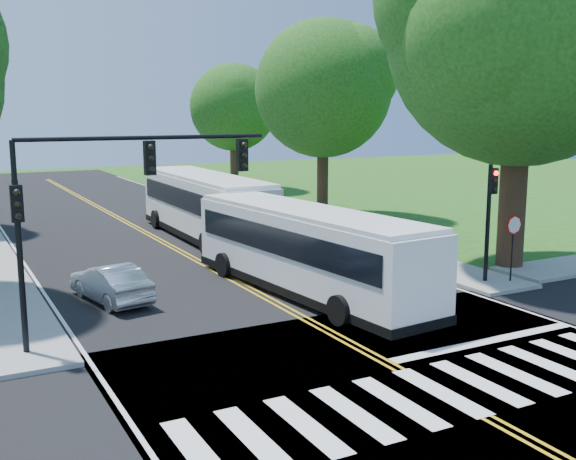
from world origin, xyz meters
TOP-DOWN VIEW (x-y plane):
  - ground at (0.00, 0.00)m, footprint 140.00×140.00m
  - road at (0.00, 18.00)m, footprint 14.00×96.00m
  - cross_road at (0.00, 0.00)m, footprint 60.00×12.00m
  - center_line at (0.00, 22.00)m, footprint 0.36×70.00m
  - edge_line_w at (-6.80, 22.00)m, footprint 0.12×70.00m
  - edge_line_e at (6.80, 22.00)m, footprint 0.12×70.00m
  - crosswalk at (0.00, -0.50)m, footprint 12.60×3.00m
  - stop_bar at (3.50, 1.60)m, footprint 6.60×0.40m
  - sidewalk_ne at (8.30, 25.00)m, footprint 2.60×40.00m
  - tree_ne_big at (11.00, 8.00)m, footprint 10.80×10.80m
  - tree_east_mid at (11.50, 24.00)m, footprint 8.40×8.40m
  - tree_east_far at (12.50, 40.00)m, footprint 7.20×7.20m
  - signal_nw at (-5.86, 6.43)m, footprint 7.15×0.46m
  - signal_ne at (8.20, 6.44)m, footprint 0.30×0.46m
  - stop_sign at (9.00, 5.98)m, footprint 0.76×0.08m
  - bus_lead at (1.57, 8.54)m, footprint 3.70×12.09m
  - bus_follow at (2.27, 20.40)m, footprint 3.27×12.80m
  - hatchback at (-4.92, 10.75)m, footprint 2.12×4.16m
  - suv at (5.83, 14.52)m, footprint 3.64×5.72m
  - dark_sedan at (5.01, 18.23)m, footprint 2.06×4.43m

SIDE VIEW (x-z plane):
  - ground at x=0.00m, z-range 0.00..0.00m
  - road at x=0.00m, z-range 0.00..0.01m
  - cross_road at x=0.00m, z-range 0.00..0.01m
  - center_line at x=0.00m, z-range 0.01..0.02m
  - edge_line_w at x=-6.80m, z-range 0.01..0.02m
  - edge_line_e at x=6.80m, z-range 0.01..0.02m
  - crosswalk at x=0.00m, z-range 0.01..0.02m
  - stop_bar at x=3.50m, z-range 0.01..0.02m
  - sidewalk_ne at x=8.30m, z-range 0.00..0.15m
  - dark_sedan at x=5.01m, z-range 0.01..1.26m
  - hatchback at x=-4.92m, z-range 0.01..1.32m
  - suv at x=5.83m, z-range 0.01..1.48m
  - bus_lead at x=1.57m, z-range 0.10..3.18m
  - bus_follow at x=2.27m, z-range 0.10..3.40m
  - stop_sign at x=9.00m, z-range 0.77..3.30m
  - signal_ne at x=8.20m, z-range 0.76..5.16m
  - signal_nw at x=-5.86m, z-range 1.55..7.21m
  - tree_east_far at x=12.50m, z-range 1.69..12.03m
  - tree_east_mid at x=11.50m, z-range 1.89..13.82m
  - tree_ne_big at x=11.00m, z-range 2.17..17.08m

